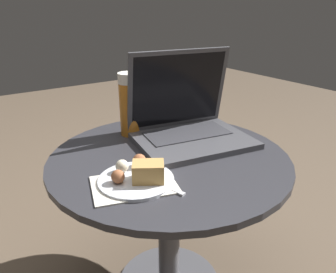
{
  "coord_description": "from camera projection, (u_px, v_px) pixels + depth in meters",
  "views": [
    {
      "loc": [
        -0.48,
        -0.69,
        0.89
      ],
      "look_at": [
        -0.02,
        -0.02,
        0.56
      ],
      "focal_mm": 35.0,
      "sensor_mm": 36.0,
      "label": 1
    }
  ],
  "objects": [
    {
      "name": "beer_glass",
      "position": [
        130.0,
        104.0,
        1.04
      ],
      "size": [
        0.07,
        0.07,
        0.2
      ],
      "color": "#C6701E",
      "rests_on": "table"
    },
    {
      "name": "fork",
      "position": [
        151.0,
        180.0,
        0.79
      ],
      "size": [
        0.06,
        0.17,
        0.01
      ],
      "color": "silver",
      "rests_on": "table"
    },
    {
      "name": "table",
      "position": [
        169.0,
        190.0,
        0.97
      ],
      "size": [
        0.68,
        0.68,
        0.49
      ],
      "color": "#515156",
      "rests_on": "ground_plane"
    },
    {
      "name": "napkin",
      "position": [
        134.0,
        185.0,
        0.77
      ],
      "size": [
        0.23,
        0.19,
        0.0
      ],
      "color": "silver",
      "rests_on": "table"
    },
    {
      "name": "snack_plate",
      "position": [
        138.0,
        175.0,
        0.79
      ],
      "size": [
        0.18,
        0.18,
        0.06
      ],
      "color": "silver",
      "rests_on": "table"
    },
    {
      "name": "laptop",
      "position": [
        188.0,
        123.0,
        1.02
      ],
      "size": [
        0.38,
        0.32,
        0.27
      ],
      "color": "#47474C",
      "rests_on": "table"
    }
  ]
}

